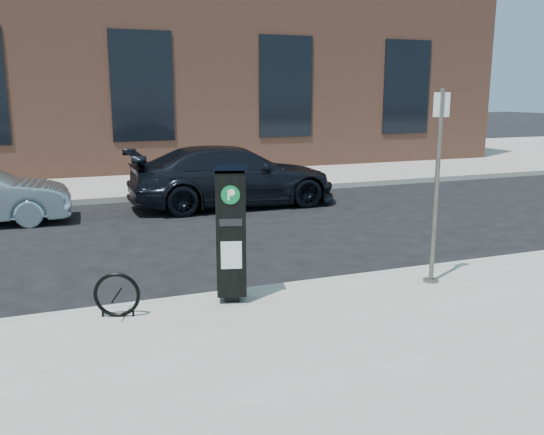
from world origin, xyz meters
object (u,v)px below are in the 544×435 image
parking_kiosk (231,232)px  car_dark (233,176)px  bike_rack (117,295)px  sign_pole (436,189)px

parking_kiosk → car_dark: (2.15, 6.87, -0.32)m
bike_rack → car_dark: size_ratio=0.11×
sign_pole → car_dark: bearing=101.0°
parking_kiosk → car_dark: bearing=88.5°
bike_rack → car_dark: car_dark is taller
bike_rack → car_dark: 7.82m
parking_kiosk → sign_pole: bearing=9.9°
sign_pole → car_dark: size_ratio=0.52×
sign_pole → bike_rack: size_ratio=4.85×
car_dark → sign_pole: bearing=-173.4°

